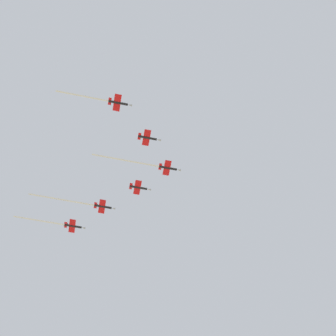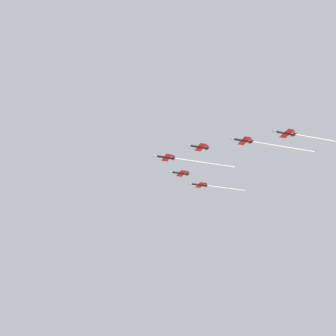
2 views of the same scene
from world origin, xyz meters
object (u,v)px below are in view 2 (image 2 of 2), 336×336
object	(u,v)px
jet_port_inner	(199,147)
jet_starboard_outer	(211,186)
jet_center_rear	(301,136)
jet_starboard_inner	(180,173)
jet_lead	(186,160)
jet_port_outer	(264,144)

from	to	relation	value
jet_port_inner	jet_starboard_outer	xyz separation A→B (m)	(-46.65, 0.74, -0.86)
jet_port_inner	jet_center_rear	distance (m)	46.18
jet_center_rear	jet_port_inner	bearing A→B (deg)	54.12
jet_starboard_outer	jet_center_rear	world-z (taller)	jet_starboard_outer
jet_center_rear	jet_starboard_outer	bearing A→B (deg)	11.94
jet_starboard_inner	jet_center_rear	size ratio (longest dim) A/B	0.33
jet_center_rear	jet_lead	bearing A→B (deg)	43.91
jet_lead	jet_starboard_outer	bearing A→B (deg)	-42.47
jet_lead	jet_port_inner	distance (m)	13.65
jet_lead	jet_port_outer	world-z (taller)	jet_lead
jet_port_outer	jet_starboard_outer	bearing A→B (deg)	3.87
jet_port_inner	jet_starboard_inner	world-z (taller)	jet_port_inner
jet_lead	jet_starboard_outer	world-z (taller)	jet_starboard_outer
jet_starboard_inner	jet_port_outer	bearing A→B (deg)	-146.59
jet_lead	jet_port_inner	bearing A→B (deg)	-172.99
jet_port_inner	jet_starboard_outer	world-z (taller)	jet_port_inner
jet_port_outer	jet_port_inner	bearing A→B (deg)	63.19
jet_lead	jet_port_outer	bearing A→B (deg)	-133.58
jet_lead	jet_starboard_outer	distance (m)	36.65
jet_starboard_outer	jet_center_rear	size ratio (longest dim) A/B	0.95
jet_port_outer	jet_starboard_inner	bearing A→B (deg)	33.41
jet_lead	jet_port_outer	size ratio (longest dim) A/B	0.99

